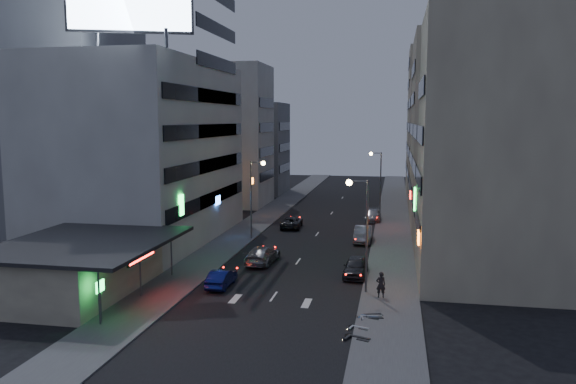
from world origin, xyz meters
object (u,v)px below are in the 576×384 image
(scooter_silver_a, at_px, (370,320))
(scooter_silver_b, at_px, (382,306))
(person, at_px, (381,285))
(scooter_black_a, at_px, (372,329))
(scooter_blue, at_px, (381,309))
(scooter_black_b, at_px, (381,305))
(road_car_silver, at_px, (262,255))
(parked_car_right_far, at_px, (373,216))
(parked_car_right_near, at_px, (356,267))
(parked_car_left, at_px, (292,222))
(parked_car_right_mid, at_px, (363,234))
(road_car_blue, at_px, (221,278))

(scooter_silver_a, distance_m, scooter_silver_b, 2.36)
(person, relative_size, scooter_silver_a, 1.08)
(scooter_black_a, xyz_separation_m, scooter_blue, (0.39, 3.56, -0.06))
(scooter_blue, distance_m, scooter_black_b, 0.85)
(road_car_silver, distance_m, scooter_black_a, 18.48)
(scooter_black_a, distance_m, scooter_silver_a, 1.66)
(parked_car_right_far, distance_m, scooter_silver_a, 36.21)
(parked_car_right_near, xyz_separation_m, parked_car_left, (-8.64, 18.70, -0.10))
(parked_car_right_mid, relative_size, person, 2.65)
(scooter_silver_a, distance_m, scooter_blue, 1.99)
(parked_car_right_mid, height_order, scooter_silver_a, parked_car_right_mid)
(parked_car_right_far, xyz_separation_m, scooter_silver_a, (1.32, -36.19, -0.05))
(parked_car_right_mid, bearing_deg, scooter_black_a, -85.50)
(parked_car_left, bearing_deg, road_car_blue, 84.53)
(parked_car_right_near, xyz_separation_m, person, (2.10, -5.41, 0.26))
(scooter_black_a, distance_m, scooter_blue, 3.59)
(road_car_blue, bearing_deg, scooter_blue, 157.93)
(scooter_black_a, bearing_deg, parked_car_right_far, 22.54)
(parked_car_right_near, relative_size, road_car_silver, 0.86)
(road_car_silver, bearing_deg, road_car_blue, 82.98)
(parked_car_left, xyz_separation_m, scooter_silver_a, (10.29, -30.08, -0.03))
(parked_car_right_near, bearing_deg, road_car_silver, 164.13)
(parked_car_left, xyz_separation_m, person, (10.74, -24.11, 0.36))
(scooter_black_b, bearing_deg, parked_car_right_mid, -11.01)
(person, bearing_deg, scooter_black_a, 74.76)
(parked_car_right_far, bearing_deg, scooter_silver_b, -87.24)
(parked_car_right_near, bearing_deg, scooter_black_a, -80.84)
(road_car_blue, bearing_deg, scooter_black_b, 161.60)
(parked_car_right_near, relative_size, person, 2.49)
(scooter_black_b, bearing_deg, scooter_silver_b, 171.94)
(road_car_silver, height_order, scooter_black_b, road_car_silver)
(parked_car_right_far, distance_m, person, 30.28)
(parked_car_right_mid, relative_size, road_car_blue, 1.21)
(parked_car_right_mid, height_order, parked_car_right_far, parked_car_right_mid)
(person, bearing_deg, scooter_silver_b, 80.06)
(person, height_order, scooter_black_b, person)
(parked_car_right_near, bearing_deg, parked_car_right_mid, 92.14)
(road_car_blue, relative_size, scooter_black_a, 1.95)
(parked_car_right_mid, bearing_deg, scooter_silver_a, -85.57)
(parked_car_left, xyz_separation_m, parked_car_right_far, (8.97, 6.11, 0.02))
(scooter_silver_a, relative_size, scooter_black_b, 0.99)
(parked_car_right_far, height_order, scooter_blue, parked_car_right_far)
(parked_car_right_mid, distance_m, road_car_blue, 19.79)
(scooter_silver_b, bearing_deg, parked_car_right_mid, -2.17)
(scooter_black_b, bearing_deg, road_car_silver, 25.58)
(road_car_blue, height_order, scooter_silver_a, road_car_blue)
(scooter_black_b, bearing_deg, scooter_silver_a, 150.88)
(parked_car_right_near, bearing_deg, person, -67.54)
(parked_car_right_near, height_order, scooter_silver_a, parked_car_right_near)
(parked_car_right_far, height_order, road_car_silver, road_car_silver)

